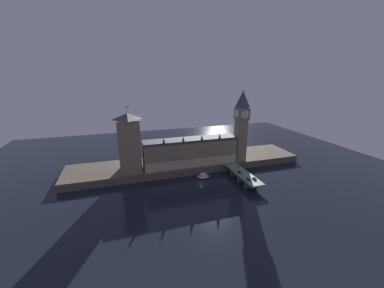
{
  "coord_description": "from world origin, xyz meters",
  "views": [
    {
      "loc": [
        -59.82,
        -164.46,
        87.28
      ],
      "look_at": [
        -1.68,
        20.0,
        28.61
      ],
      "focal_mm": 22.0,
      "sensor_mm": 36.0,
      "label": 1
    }
  ],
  "objects_px": {
    "pedestrian_near_rail": "(242,177)",
    "street_lamp_far": "(230,163)",
    "clock_tower": "(241,123)",
    "boat_upstream": "(203,176)",
    "car_southbound_trail": "(239,167)",
    "street_lamp_near": "(247,178)",
    "car_northbound_lead": "(239,172)",
    "car_southbound_lead": "(254,179)",
    "car_northbound_trail": "(248,179)",
    "victoria_tower": "(129,143)"
  },
  "relations": [
    {
      "from": "pedestrian_near_rail",
      "to": "street_lamp_far",
      "type": "xyz_separation_m",
      "value": [
        -0.4,
        22.07,
        3.52
      ]
    },
    {
      "from": "clock_tower",
      "to": "boat_upstream",
      "type": "height_order",
      "value": "clock_tower"
    },
    {
      "from": "clock_tower",
      "to": "car_southbound_trail",
      "type": "height_order",
      "value": "clock_tower"
    },
    {
      "from": "pedestrian_near_rail",
      "to": "street_lamp_near",
      "type": "bearing_deg",
      "value": -93.11
    },
    {
      "from": "car_northbound_lead",
      "to": "car_southbound_lead",
      "type": "relative_size",
      "value": 1.02
    },
    {
      "from": "car_northbound_lead",
      "to": "car_southbound_trail",
      "type": "distance_m",
      "value": 10.5
    },
    {
      "from": "car_southbound_lead",
      "to": "boat_upstream",
      "type": "xyz_separation_m",
      "value": [
        -32.78,
        27.76,
        -5.65
      ]
    },
    {
      "from": "street_lamp_far",
      "to": "boat_upstream",
      "type": "xyz_separation_m",
      "value": [
        -24.76,
        0.21,
        -9.33
      ]
    },
    {
      "from": "pedestrian_near_rail",
      "to": "street_lamp_far",
      "type": "bearing_deg",
      "value": 91.04
    },
    {
      "from": "car_northbound_trail",
      "to": "street_lamp_near",
      "type": "xyz_separation_m",
      "value": [
        -2.94,
        -2.38,
        2.98
      ]
    },
    {
      "from": "car_southbound_trail",
      "to": "pedestrian_near_rail",
      "type": "xyz_separation_m",
      "value": [
        -7.62,
        -18.9,
        0.21
      ]
    },
    {
      "from": "car_northbound_trail",
      "to": "car_southbound_trail",
      "type": "xyz_separation_m",
      "value": [
        5.08,
        23.88,
        -0.06
      ]
    },
    {
      "from": "car_southbound_lead",
      "to": "car_northbound_trail",
      "type": "bearing_deg",
      "value": 174.5
    },
    {
      "from": "boat_upstream",
      "to": "street_lamp_near",
      "type": "bearing_deg",
      "value": -50.13
    },
    {
      "from": "victoria_tower",
      "to": "street_lamp_far",
      "type": "bearing_deg",
      "value": -13.86
    },
    {
      "from": "car_northbound_trail",
      "to": "car_southbound_trail",
      "type": "distance_m",
      "value": 24.41
    },
    {
      "from": "clock_tower",
      "to": "car_southbound_trail",
      "type": "xyz_separation_m",
      "value": [
        -10.25,
        -19.63,
        -34.99
      ]
    },
    {
      "from": "victoria_tower",
      "to": "car_northbound_lead",
      "type": "xyz_separation_m",
      "value": [
        86.48,
        -32.98,
        -24.28
      ]
    },
    {
      "from": "pedestrian_near_rail",
      "to": "street_lamp_near",
      "type": "height_order",
      "value": "street_lamp_near"
    },
    {
      "from": "pedestrian_near_rail",
      "to": "boat_upstream",
      "type": "relative_size",
      "value": 0.14
    },
    {
      "from": "car_southbound_trail",
      "to": "pedestrian_near_rail",
      "type": "bearing_deg",
      "value": -111.96
    },
    {
      "from": "victoria_tower",
      "to": "pedestrian_near_rail",
      "type": "bearing_deg",
      "value": -26.96
    },
    {
      "from": "car_northbound_lead",
      "to": "boat_upstream",
      "type": "distance_m",
      "value": 30.93
    },
    {
      "from": "car_southbound_trail",
      "to": "clock_tower",
      "type": "bearing_deg",
      "value": 62.44
    },
    {
      "from": "car_northbound_lead",
      "to": "street_lamp_near",
      "type": "height_order",
      "value": "street_lamp_near"
    },
    {
      "from": "street_lamp_far",
      "to": "boat_upstream",
      "type": "distance_m",
      "value": 26.47
    },
    {
      "from": "car_northbound_trail",
      "to": "car_southbound_lead",
      "type": "bearing_deg",
      "value": -5.5
    },
    {
      "from": "car_northbound_trail",
      "to": "pedestrian_near_rail",
      "type": "bearing_deg",
      "value": 116.99
    },
    {
      "from": "clock_tower",
      "to": "boat_upstream",
      "type": "relative_size",
      "value": 5.97
    },
    {
      "from": "victoria_tower",
      "to": "car_southbound_trail",
      "type": "xyz_separation_m",
      "value": [
        91.56,
        -23.79,
        -24.28
      ]
    },
    {
      "from": "car_northbound_lead",
      "to": "car_northbound_trail",
      "type": "height_order",
      "value": "car_northbound_trail"
    },
    {
      "from": "street_lamp_near",
      "to": "victoria_tower",
      "type": "bearing_deg",
      "value": 149.07
    },
    {
      "from": "car_southbound_trail",
      "to": "boat_upstream",
      "type": "relative_size",
      "value": 0.38
    },
    {
      "from": "victoria_tower",
      "to": "pedestrian_near_rail",
      "type": "relative_size",
      "value": 34.4
    },
    {
      "from": "car_northbound_lead",
      "to": "car_southbound_trail",
      "type": "height_order",
      "value": "car_southbound_trail"
    },
    {
      "from": "car_southbound_trail",
      "to": "street_lamp_far",
      "type": "xyz_separation_m",
      "value": [
        -8.02,
        3.18,
        3.73
      ]
    },
    {
      "from": "victoria_tower",
      "to": "car_southbound_trail",
      "type": "height_order",
      "value": "victoria_tower"
    },
    {
      "from": "pedestrian_near_rail",
      "to": "street_lamp_near",
      "type": "distance_m",
      "value": 7.9
    },
    {
      "from": "clock_tower",
      "to": "street_lamp_far",
      "type": "height_order",
      "value": "clock_tower"
    },
    {
      "from": "car_northbound_lead",
      "to": "pedestrian_near_rail",
      "type": "relative_size",
      "value": 2.66
    },
    {
      "from": "car_southbound_trail",
      "to": "pedestrian_near_rail",
      "type": "relative_size",
      "value": 2.63
    },
    {
      "from": "clock_tower",
      "to": "car_northbound_trail",
      "type": "bearing_deg",
      "value": -109.4
    },
    {
      "from": "car_southbound_trail",
      "to": "car_northbound_trail",
      "type": "bearing_deg",
      "value": -102.01
    },
    {
      "from": "pedestrian_near_rail",
      "to": "boat_upstream",
      "type": "height_order",
      "value": "pedestrian_near_rail"
    },
    {
      "from": "street_lamp_near",
      "to": "clock_tower",
      "type": "bearing_deg",
      "value": 68.3
    },
    {
      "from": "clock_tower",
      "to": "car_northbound_trail",
      "type": "height_order",
      "value": "clock_tower"
    },
    {
      "from": "victoria_tower",
      "to": "clock_tower",
      "type": "bearing_deg",
      "value": -2.34
    },
    {
      "from": "car_northbound_trail",
      "to": "clock_tower",
      "type": "bearing_deg",
      "value": 70.6
    },
    {
      "from": "car_northbound_lead",
      "to": "car_southbound_trail",
      "type": "xyz_separation_m",
      "value": [
        5.08,
        9.18,
        0.0
      ]
    },
    {
      "from": "victoria_tower",
      "to": "pedestrian_near_rail",
      "type": "xyz_separation_m",
      "value": [
        83.94,
        -42.69,
        -24.06
      ]
    }
  ]
}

